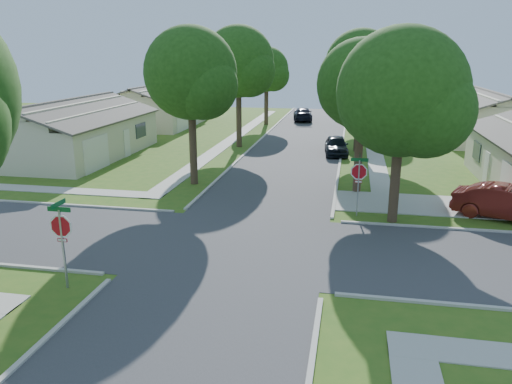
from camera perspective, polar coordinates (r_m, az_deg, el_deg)
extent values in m
plane|color=#355E19|center=(20.20, -2.08, -6.11)|extent=(100.00, 100.00, 0.00)
cube|color=#333335|center=(20.20, -2.08, -6.09)|extent=(7.00, 100.00, 0.02)
cube|color=#9E9B91|center=(44.92, 13.16, 5.76)|extent=(1.20, 40.00, 0.04)
cube|color=#9E9B91|center=(46.06, -2.26, 6.41)|extent=(1.20, 40.00, 0.04)
cube|color=#9E9B91|center=(26.69, 18.28, -1.36)|extent=(8.80, 3.60, 0.05)
cube|color=gray|center=(17.38, -21.15, -6.16)|extent=(0.06, 0.06, 2.70)
cylinder|color=white|center=(17.11, -21.41, -3.67)|extent=(1.05, 0.02, 1.05)
cylinder|color=#AD0C18|center=(17.11, -21.41, -3.67)|extent=(0.90, 0.03, 0.90)
cube|color=#AD0C18|center=(17.27, -21.25, -5.14)|extent=(0.34, 0.03, 0.12)
cube|color=white|center=(17.27, -21.25, -5.14)|extent=(0.30, 0.03, 0.08)
cube|color=#0C5426|center=(16.94, -21.60, -1.85)|extent=(0.80, 0.02, 0.16)
cube|color=#0C5426|center=(16.89, -21.66, -1.27)|extent=(0.02, 0.80, 0.16)
cube|color=gray|center=(23.77, 11.58, 0.40)|extent=(0.06, 0.06, 2.70)
cylinder|color=white|center=(23.58, 11.69, 2.27)|extent=(1.05, 0.02, 1.05)
cylinder|color=#AD0C18|center=(23.58, 11.69, 2.27)|extent=(0.90, 0.03, 0.90)
cube|color=#AD0C18|center=(23.69, 11.63, 1.17)|extent=(0.34, 0.03, 0.12)
cube|color=white|center=(23.69, 11.63, 1.17)|extent=(0.30, 0.03, 0.08)
cube|color=#0C5426|center=(23.45, 11.77, 3.63)|extent=(0.80, 0.02, 0.16)
cube|color=#0C5426|center=(23.42, 11.79, 4.06)|extent=(0.02, 0.80, 0.16)
cylinder|color=#38281C|center=(27.82, 11.61, 3.95)|extent=(0.44, 0.44, 3.95)
sphere|color=#1C4210|center=(27.30, 12.07, 11.99)|extent=(4.80, 4.80, 4.80)
sphere|color=#1C4210|center=(26.90, 13.83, 10.55)|extent=(3.46, 3.46, 3.46)
sphere|color=#1C4210|center=(27.93, 10.50, 11.17)|extent=(3.26, 3.26, 3.26)
cylinder|color=#38281C|center=(39.62, 11.54, 7.68)|extent=(0.44, 0.44, 4.30)
sphere|color=#1C4210|center=(39.27, 11.90, 13.99)|extent=(5.40, 5.40, 5.40)
sphere|color=#1C4210|center=(38.77, 13.28, 12.90)|extent=(3.89, 3.89, 3.89)
sphere|color=#1C4210|center=(39.96, 10.65, 13.31)|extent=(3.67, 3.67, 3.67)
cylinder|color=#38281C|center=(52.53, 11.48, 9.56)|extent=(0.44, 0.44, 4.20)
sphere|color=#1C4210|center=(52.27, 11.73, 14.06)|extent=(5.00, 5.00, 5.00)
sphere|color=#1C4210|center=(51.80, 12.69, 13.30)|extent=(3.60, 3.60, 3.60)
sphere|color=#1C4210|center=(52.91, 10.86, 13.58)|extent=(3.40, 3.40, 3.40)
cylinder|color=#38281C|center=(29.19, -7.20, 5.00)|extent=(0.44, 0.44, 4.25)
sphere|color=#1C4210|center=(28.71, -7.50, 13.35)|extent=(5.20, 5.20, 5.20)
sphere|color=#1C4210|center=(27.97, -5.98, 12.00)|extent=(3.74, 3.74, 3.74)
sphere|color=#1C4210|center=(29.60, -8.53, 12.38)|extent=(3.54, 3.54, 3.54)
cylinder|color=#38281C|center=(40.61, -1.96, 8.28)|extent=(0.44, 0.44, 4.44)
sphere|color=#1C4210|center=(40.27, -2.03, 14.70)|extent=(5.60, 5.60, 5.60)
sphere|color=#1C4210|center=(39.53, -0.78, 13.67)|extent=(4.03, 4.03, 4.03)
sphere|color=#1C4210|center=(41.16, -2.97, 13.93)|extent=(3.81, 3.81, 3.81)
cylinder|color=#38281C|center=(53.31, 1.18, 9.79)|extent=(0.44, 0.44, 3.90)
sphere|color=#1C4210|center=(53.04, 1.20, 13.86)|extent=(4.60, 4.60, 4.60)
sphere|color=#1C4210|center=(52.48, 2.00, 13.21)|extent=(3.31, 3.31, 3.31)
sphere|color=#1C4210|center=(53.75, 0.56, 13.40)|extent=(3.13, 3.13, 3.13)
cylinder|color=#38281C|center=(23.27, 15.58, 0.87)|extent=(0.44, 0.44, 3.54)
sphere|color=#1C4210|center=(22.61, 16.36, 10.94)|extent=(5.60, 5.60, 5.60)
sphere|color=#1C4210|center=(22.23, 18.88, 8.84)|extent=(4.03, 4.03, 4.03)
sphere|color=#1C4210|center=(23.29, 14.02, 9.84)|extent=(3.81, 3.81, 3.81)
cube|color=silver|center=(27.27, 26.97, 0.40)|extent=(0.06, 3.20, 2.20)
cube|color=silver|center=(31.56, 24.80, 2.39)|extent=(0.06, 0.90, 2.00)
cube|color=#1E2633|center=(33.94, 23.91, 4.29)|extent=(0.06, 1.80, 1.10)
cube|color=beige|center=(49.07, 24.85, 7.18)|extent=(8.00, 13.00, 2.80)
cube|color=#45413B|center=(48.42, 22.81, 9.76)|extent=(4.42, 13.60, 1.56)
cube|color=silver|center=(44.50, 20.89, 6.46)|extent=(0.06, 3.20, 2.20)
cube|color=silver|center=(48.96, 20.02, 7.19)|extent=(0.06, 0.90, 2.00)
cube|color=#1E2633|center=(51.44, 19.65, 8.22)|extent=(0.06, 1.80, 1.10)
cube|color=beige|center=(39.41, -20.31, 5.88)|extent=(8.00, 13.00, 2.80)
cube|color=#45413B|center=(38.15, -17.99, 8.90)|extent=(4.42, 13.60, 1.56)
cube|color=#45413B|center=(40.22, -23.06, 8.74)|extent=(4.42, 13.60, 1.56)
cube|color=silver|center=(34.15, -17.76, 4.19)|extent=(0.06, 3.20, 2.20)
cube|color=silver|center=(38.15, -14.53, 5.44)|extent=(0.06, 0.90, 2.00)
cube|color=#1E2633|center=(40.39, -13.02, 6.88)|extent=(0.06, 1.80, 1.10)
cube|color=beige|center=(54.53, -11.13, 9.06)|extent=(8.00, 13.00, 2.80)
cube|color=#45413B|center=(53.62, -9.23, 11.24)|extent=(4.42, 13.60, 1.56)
cube|color=#45413B|center=(55.11, -13.21, 11.15)|extent=(4.42, 13.60, 1.56)
cube|color=silver|center=(49.53, -8.42, 8.18)|extent=(0.06, 3.20, 2.20)
cube|color=silver|center=(53.82, -6.82, 8.72)|extent=(0.06, 0.90, 2.00)
cube|color=#1E2633|center=(56.23, -6.03, 9.61)|extent=(0.06, 1.80, 1.10)
imported|color=#5C1813|center=(25.73, 26.81, -1.15)|extent=(5.03, 3.36, 1.57)
imported|color=black|center=(38.13, 9.17, 5.29)|extent=(2.02, 4.28, 1.41)
imported|color=black|center=(56.76, 5.36, 8.85)|extent=(2.67, 5.19, 1.44)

